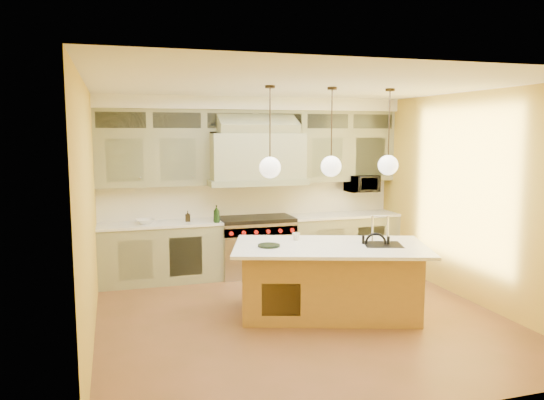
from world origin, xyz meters
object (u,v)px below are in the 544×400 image
object	(u,v)px
range	(256,245)
microwave	(362,183)
kitchen_island	(330,279)
counter_stool	(376,271)

from	to	relation	value
range	microwave	bearing A→B (deg)	3.12
kitchen_island	microwave	distance (m)	2.90
microwave	kitchen_island	bearing A→B (deg)	-124.50
kitchen_island	counter_stool	xyz separation A→B (m)	(0.51, -0.28, 0.13)
range	kitchen_island	world-z (taller)	kitchen_island
kitchen_island	microwave	bearing A→B (deg)	73.47
range	counter_stool	xyz separation A→B (m)	(0.91, -2.42, 0.12)
range	microwave	xyz separation A→B (m)	(1.95, 0.11, 0.96)
counter_stool	kitchen_island	bearing A→B (deg)	175.81
range	kitchen_island	distance (m)	2.18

